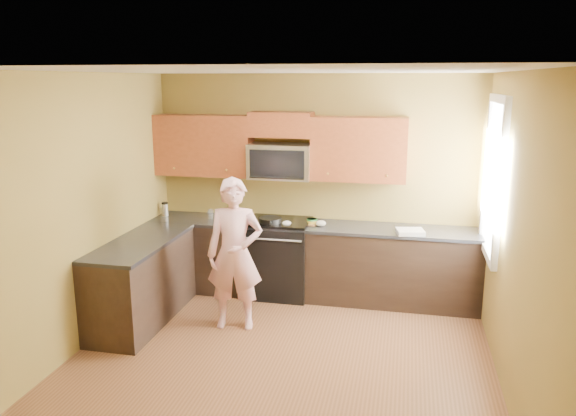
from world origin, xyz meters
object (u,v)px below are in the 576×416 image
(microwave, at_px, (281,178))
(frying_pan, at_px, (270,222))
(woman, at_px, (235,254))
(travel_mug, at_px, (165,216))
(stove, at_px, (279,257))
(butter_tub, at_px, (312,224))

(microwave, height_order, frying_pan, microwave)
(microwave, xyz_separation_m, woman, (-0.24, -1.13, -0.63))
(woman, xyz_separation_m, travel_mug, (-1.26, 1.04, 0.10))
(microwave, xyz_separation_m, travel_mug, (-1.50, -0.09, -0.53))
(microwave, distance_m, travel_mug, 1.59)
(stove, relative_size, microwave, 1.25)
(butter_tub, bearing_deg, stove, -178.60)
(woman, bearing_deg, travel_mug, 131.32)
(stove, distance_m, woman, 1.09)
(stove, distance_m, microwave, 0.98)
(microwave, relative_size, travel_mug, 4.31)
(woman, relative_size, frying_pan, 3.45)
(woman, height_order, butter_tub, woman)
(woman, distance_m, frying_pan, 0.92)
(stove, bearing_deg, frying_pan, -122.22)
(frying_pan, xyz_separation_m, butter_tub, (0.49, 0.13, -0.03))
(butter_tub, height_order, travel_mug, travel_mug)
(microwave, relative_size, butter_tub, 6.12)
(woman, relative_size, butter_tub, 13.18)
(travel_mug, bearing_deg, stove, -1.19)
(travel_mug, bearing_deg, microwave, 3.58)
(travel_mug, bearing_deg, butter_tub, -0.63)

